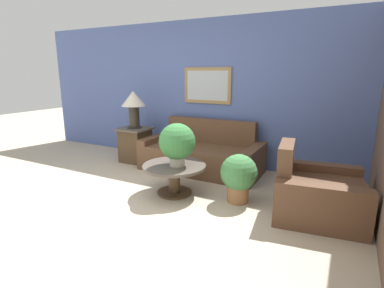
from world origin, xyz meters
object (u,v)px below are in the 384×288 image
Objects in this scene: potted_plant_on_table at (177,142)px; coffee_table at (174,173)px; table_lamp at (134,103)px; couch_main at (202,155)px; side_table at (135,144)px; armchair at (316,194)px; potted_plant_floor at (239,175)px.

coffee_table is at bearing 171.19° from potted_plant_on_table.
couch_main is at bearing 4.66° from table_lamp.
side_table is at bearing 0.00° from table_lamp.
potted_plant_on_table reaches higher than couch_main.
armchair is at bearing -24.93° from couch_main.
potted_plant_on_table reaches higher than potted_plant_floor.
potted_plant_on_table is 0.91× the size of potted_plant_floor.
table_lamp reaches higher than side_table.
potted_plant_on_table is (0.06, -0.01, 0.44)m from coffee_table.
potted_plant_on_table reaches higher than armchair.
couch_main is 1.37m from side_table.
couch_main is 3.16× the size of side_table.
coffee_table is at bearing -169.67° from potted_plant_floor.
side_table is at bearing 69.51° from armchair.
armchair reaches higher than potted_plant_floor.
potted_plant_floor reaches higher than coffee_table.
coffee_table is at bearing -34.60° from table_lamp.
coffee_table is at bearing 90.11° from armchair.
armchair is at bearing -13.48° from side_table.
table_lamp is at bearing 146.18° from potted_plant_on_table.
coffee_table is (-1.83, -0.23, 0.04)m from armchair.
potted_plant_floor is (-0.95, -0.07, 0.09)m from armchair.
potted_plant_floor is at bearing -44.19° from couch_main.
armchair is (1.95, -0.91, -0.00)m from couch_main.
potted_plant_on_table is at bearing -33.82° from side_table.
potted_plant_on_table is (0.17, -1.14, 0.48)m from couch_main.
armchair is at bearing 7.63° from potted_plant_on_table.
potted_plant_floor is at bearing 10.33° from coffee_table.
couch_main is 2.15m from armchair.
side_table is 2.52m from potted_plant_floor.
armchair is 3.41m from side_table.
potted_plant_floor is at bearing -20.01° from side_table.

